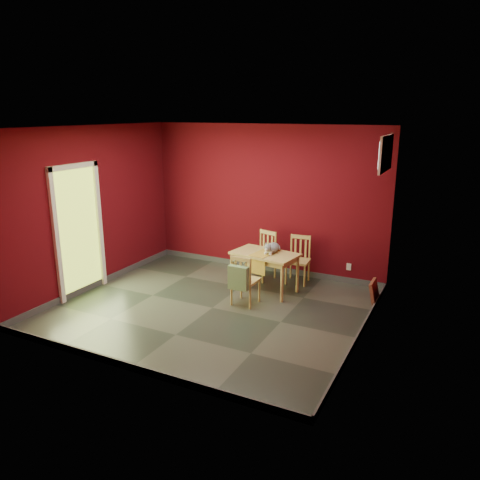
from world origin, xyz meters
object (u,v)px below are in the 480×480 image
at_px(chair_near, 244,279).
at_px(cat, 272,246).
at_px(dining_table, 265,258).
at_px(chair_far_right, 298,259).
at_px(tote_bag, 238,278).
at_px(picture_frame, 374,293).
at_px(chair_far_left, 263,255).

distance_m(chair_near, cat, 0.84).
relative_size(dining_table, chair_far_right, 1.39).
bearing_deg(chair_far_right, cat, -115.07).
bearing_deg(chair_near, chair_far_right, 72.76).
bearing_deg(chair_near, tote_bag, -90.87).
height_order(tote_bag, cat, cat).
distance_m(tote_bag, cat, 1.00).
relative_size(dining_table, tote_bag, 2.61).
height_order(dining_table, tote_bag, tote_bag).
bearing_deg(dining_table, cat, 43.20).
xyz_separation_m(chair_near, picture_frame, (1.81, 0.89, -0.22)).
xyz_separation_m(chair_far_right, picture_frame, (1.40, -0.43, -0.23)).
xyz_separation_m(tote_bag, cat, (0.15, 0.95, 0.27)).
distance_m(tote_bag, picture_frame, 2.14).
bearing_deg(cat, dining_table, -151.13).
distance_m(chair_far_left, chair_near, 1.25).
relative_size(chair_far_left, tote_bag, 1.96).
distance_m(chair_far_left, picture_frame, 2.08).
bearing_deg(tote_bag, chair_near, 89.13).
relative_size(dining_table, picture_frame, 2.96).
height_order(chair_far_left, tote_bag, chair_far_left).
bearing_deg(dining_table, chair_far_right, 61.46).
relative_size(dining_table, cat, 2.63).
relative_size(chair_far_left, chair_far_right, 1.04).
xyz_separation_m(chair_far_right, tote_bag, (-0.41, -1.52, 0.08)).
bearing_deg(dining_table, tote_bag, -93.77).
xyz_separation_m(dining_table, chair_far_right, (0.36, 0.65, -0.16)).
bearing_deg(picture_frame, chair_far_left, 170.45).
height_order(dining_table, chair_far_right, chair_far_right).
bearing_deg(chair_near, dining_table, 85.35).
bearing_deg(chair_far_left, dining_table, -63.77).
bearing_deg(chair_near, cat, 79.21).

